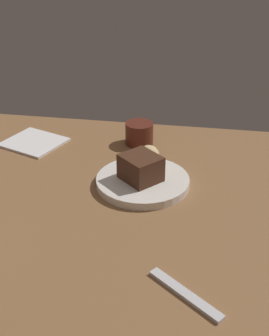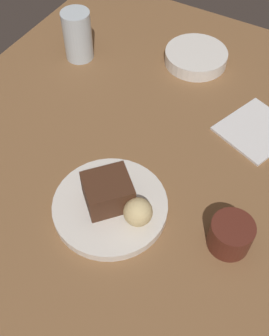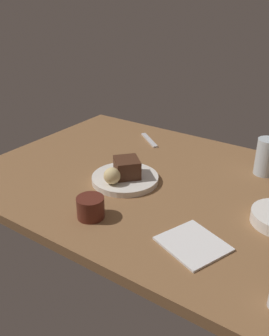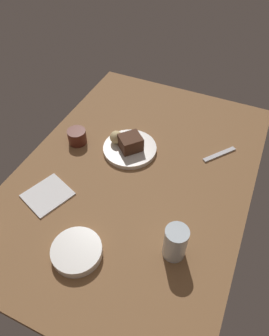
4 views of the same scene
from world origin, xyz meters
The scene contains 8 objects.
dining_table centered at (0.00, 0.00, 1.50)cm, with size 120.00×84.00×3.00cm, color brown.
dessert_plate centered at (9.87, 6.83, 3.94)cm, with size 21.28×21.28×1.88cm, color white.
chocolate_cake_slice centered at (9.46, 6.29, 7.79)cm, with size 7.42×8.19×5.83cm, color #472819.
bread_roll centered at (10.29, 12.93, 7.46)cm, with size 5.17×5.17×5.17cm, color #DBC184.
water_glass centered at (-24.99, -23.84, 9.12)cm, with size 6.96×6.96×12.24cm, color silver.
coffee_cup centered at (5.60, 28.43, 5.97)cm, with size 7.49×7.49×5.93cm, color #562319.
dessert_spoon centered at (21.99, -26.58, 3.35)cm, with size 15.00×1.80×0.70cm, color silver.
folded_napkin centered at (-22.55, 23.72, 3.30)cm, with size 14.71×13.30×0.60cm, color white.
Camera 3 is at (-51.19, 90.08, 58.77)cm, focal length 39.15 mm.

